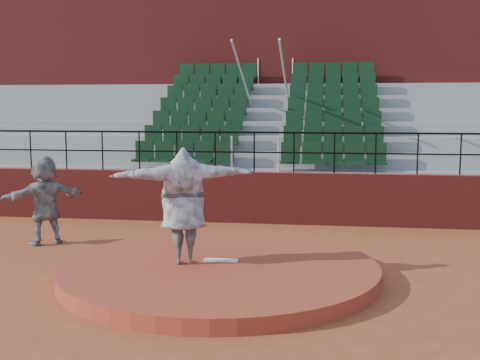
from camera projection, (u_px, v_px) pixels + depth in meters
ground at (219, 277)px, 10.45m from camera, size 90.00×90.00×0.00m
pitchers_mound at (219, 270)px, 10.44m from camera, size 5.50×5.50×0.25m
pitching_rubber at (221, 260)px, 10.57m from camera, size 0.60×0.15×0.03m
boundary_wall at (254, 197)px, 15.28m from camera, size 24.00×0.30×1.30m
wall_railing at (254, 143)px, 15.11m from camera, size 24.04×0.05×1.03m
seating_deck at (268, 155)px, 18.77m from camera, size 24.00×5.97×4.63m
press_box_facade at (279, 90)px, 22.39m from camera, size 24.00×3.00×7.10m
pitcher at (183, 205)px, 10.34m from camera, size 2.56×1.49×2.01m
fielder at (45, 200)px, 12.89m from camera, size 1.70×1.61×1.92m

